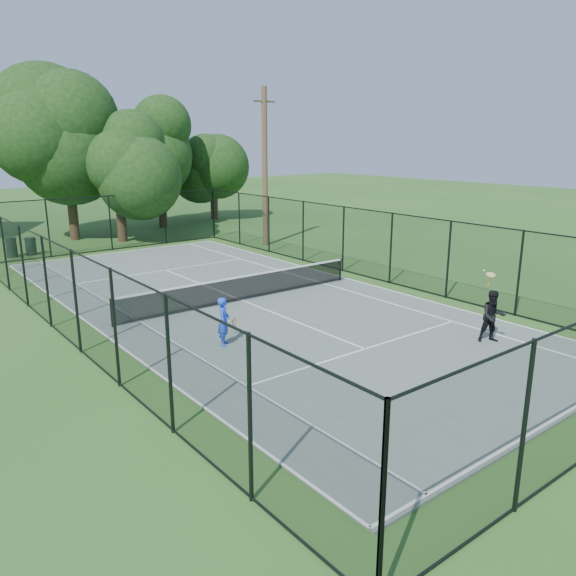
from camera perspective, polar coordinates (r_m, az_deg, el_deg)
ground at (r=21.13m, az=-4.64°, el=-1.43°), size 120.00×120.00×0.00m
tennis_court at (r=21.12m, az=-4.65°, el=-1.35°), size 11.00×24.00×0.06m
tennis_net at (r=20.98m, az=-4.68°, el=0.09°), size 10.08×0.08×0.95m
fence at (r=20.76m, az=-4.73°, el=2.55°), size 13.10×26.10×3.00m
tree_near_left at (r=36.23m, az=-21.64°, el=13.74°), size 7.28×7.28×9.50m
tree_near_mid at (r=34.70m, az=-16.95°, el=11.76°), size 5.49×5.49×7.17m
tree_near_right at (r=39.77m, az=-12.95°, el=13.45°), size 5.91×5.91×8.16m
tree_far_right at (r=43.46m, az=-7.64°, el=12.16°), size 4.84×4.84×6.41m
trash_bin_left at (r=32.39m, az=-26.28°, el=3.73°), size 0.58×0.58×1.02m
trash_bin_right at (r=32.59m, az=-24.67°, el=3.88°), size 0.58×0.58×0.92m
utility_pole at (r=32.02m, az=-2.36°, el=12.15°), size 1.40×0.30×8.69m
player_blue at (r=16.48m, az=-6.52°, el=-3.39°), size 0.89×0.62×1.44m
player_black at (r=17.67m, az=20.09°, el=-2.71°), size 0.96×1.09×2.07m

